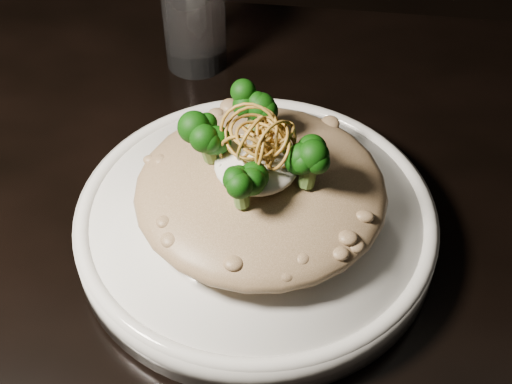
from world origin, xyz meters
TOP-DOWN VIEW (x-y plane):
  - table at (0.00, 0.00)m, footprint 1.10×0.80m
  - plate at (0.06, 0.03)m, footprint 0.30×0.30m
  - risotto at (0.06, 0.03)m, footprint 0.21×0.21m
  - broccoli at (0.06, 0.03)m, footprint 0.13×0.13m
  - cheese at (0.06, 0.02)m, footprint 0.07×0.07m
  - shallots at (0.06, 0.03)m, footprint 0.06×0.06m
  - drinking_glass at (-0.04, 0.27)m, footprint 0.09×0.09m

SIDE VIEW (x-z plane):
  - table at x=0.00m, z-range 0.29..1.04m
  - plate at x=0.06m, z-range 0.75..0.78m
  - risotto at x=0.06m, z-range 0.78..0.83m
  - drinking_glass at x=-0.04m, z-range 0.75..0.87m
  - cheese at x=0.06m, z-range 0.83..0.85m
  - broccoli at x=0.06m, z-range 0.83..0.87m
  - shallots at x=0.06m, z-range 0.85..0.88m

